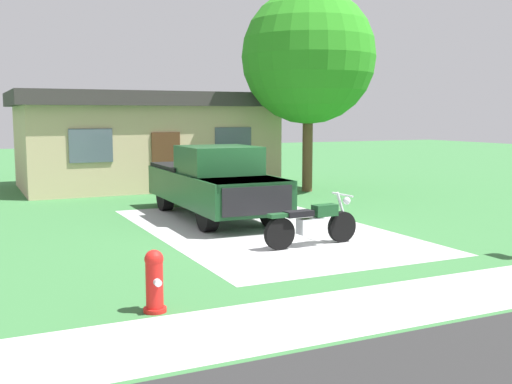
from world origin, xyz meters
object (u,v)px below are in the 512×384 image
object	(u,v)px
motorcycle	(312,223)
fire_hydrant	(154,282)
shade_tree	(308,57)
neighbor_house	(146,139)
pickup_truck	(213,181)

from	to	relation	value
motorcycle	fire_hydrant	bearing A→B (deg)	-146.21
shade_tree	neighbor_house	bearing A→B (deg)	138.79
fire_hydrant	neighbor_house	xyz separation A→B (m)	(4.01, 14.89, 1.36)
motorcycle	pickup_truck	bearing A→B (deg)	97.18
pickup_truck	shade_tree	bearing A→B (deg)	36.61
motorcycle	neighbor_house	size ratio (longest dim) A/B	0.23
fire_hydrant	neighbor_house	distance (m)	15.48
motorcycle	pickup_truck	world-z (taller)	pickup_truck
motorcycle	pickup_truck	size ratio (longest dim) A/B	0.39
pickup_truck	fire_hydrant	size ratio (longest dim) A/B	6.51
pickup_truck	neighbor_house	bearing A→B (deg)	87.15
motorcycle	shade_tree	distance (m)	10.13
pickup_truck	neighbor_house	size ratio (longest dim) A/B	0.59
fire_hydrant	shade_tree	distance (m)	14.50
motorcycle	shade_tree	size ratio (longest dim) A/B	0.32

